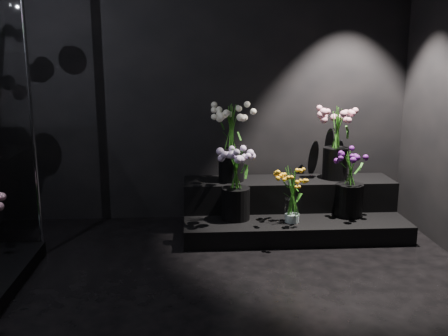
{
  "coord_description": "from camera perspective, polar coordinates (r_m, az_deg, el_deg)",
  "views": [
    {
      "loc": [
        -0.11,
        -2.87,
        1.59
      ],
      "look_at": [
        0.15,
        1.2,
        0.68
      ],
      "focal_mm": 40.0,
      "sensor_mm": 36.0,
      "label": 1
    }
  ],
  "objects": [
    {
      "name": "bouquet_cream_roses",
      "position": [
        4.65,
        0.84,
        3.49
      ],
      "size": [
        0.48,
        0.48,
        0.71
      ],
      "rotation": [
        0.0,
        0.0,
        -0.39
      ],
      "color": "black",
      "rests_on": "display_riser"
    },
    {
      "name": "wall_back",
      "position": [
        4.87,
        -2.42,
        10.32
      ],
      "size": [
        4.0,
        0.0,
        4.0
      ],
      "primitive_type": "plane",
      "rotation": [
        1.57,
        0.0,
        0.0
      ],
      "color": "black",
      "rests_on": "floor"
    },
    {
      "name": "wall_front",
      "position": [
        0.89,
        3.64,
        0.29
      ],
      "size": [
        4.0,
        0.0,
        4.0
      ],
      "primitive_type": "plane",
      "rotation": [
        -1.57,
        0.0,
        0.0
      ],
      "color": "black",
      "rests_on": "floor"
    },
    {
      "name": "floor",
      "position": [
        3.28,
        -1.32,
        -16.43
      ],
      "size": [
        4.0,
        4.0,
        0.0
      ],
      "primitive_type": "plane",
      "color": "black",
      "rests_on": "ground"
    },
    {
      "name": "bouquet_purple",
      "position": [
        4.65,
        14.22,
        -1.2
      ],
      "size": [
        0.38,
        0.38,
        0.63
      ],
      "rotation": [
        0.0,
        0.0,
        0.18
      ],
      "color": "black",
      "rests_on": "display_riser"
    },
    {
      "name": "bouquet_lilac",
      "position": [
        4.41,
        1.35,
        -1.38
      ],
      "size": [
        0.47,
        0.47,
        0.64
      ],
      "rotation": [
        0.0,
        0.0,
        -0.37
      ],
      "color": "black",
      "rests_on": "display_riser"
    },
    {
      "name": "display_riser",
      "position": [
        4.77,
        7.56,
        -4.67
      ],
      "size": [
        2.0,
        0.89,
        0.44
      ],
      "color": "black",
      "rests_on": "floor"
    },
    {
      "name": "bouquet_pink_roses",
      "position": [
        4.85,
        12.74,
        3.4
      ],
      "size": [
        0.48,
        0.48,
        0.69
      ],
      "rotation": [
        0.0,
        0.0,
        -0.36
      ],
      "color": "black",
      "rests_on": "display_riser"
    },
    {
      "name": "bouquet_orange_bells",
      "position": [
        4.39,
        7.86,
        -2.93
      ],
      "size": [
        0.33,
        0.33,
        0.51
      ],
      "rotation": [
        0.0,
        0.0,
        -0.35
      ],
      "color": "white",
      "rests_on": "display_riser"
    }
  ]
}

